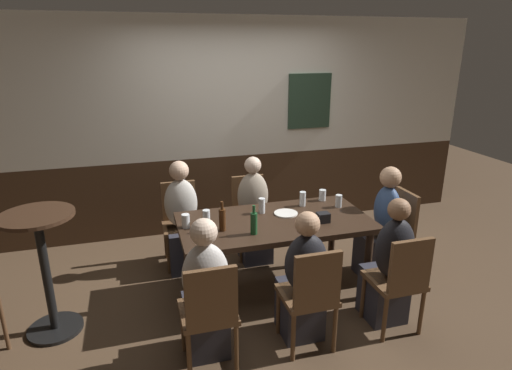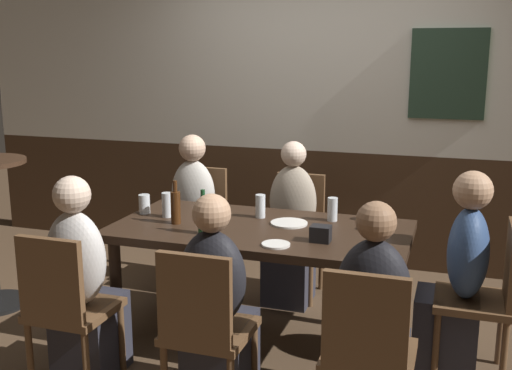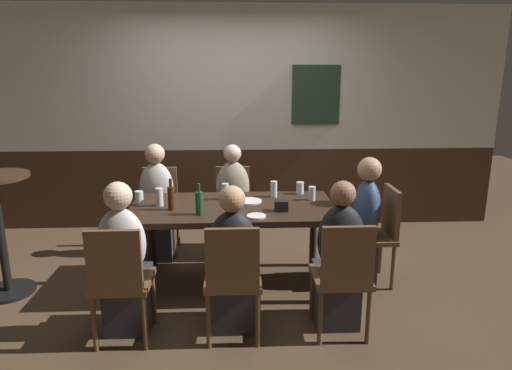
# 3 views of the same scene
# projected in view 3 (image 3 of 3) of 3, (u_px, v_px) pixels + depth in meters

# --- Properties ---
(ground_plane) EXTENTS (12.00, 12.00, 0.00)m
(ground_plane) POSITION_uv_depth(u_px,v_px,m) (234.00, 284.00, 4.11)
(ground_plane) COLOR #4C3826
(wall_back) EXTENTS (6.40, 0.13, 2.60)m
(wall_back) POSITION_uv_depth(u_px,v_px,m) (233.00, 120.00, 5.38)
(wall_back) COLOR #3D2819
(wall_back) RESTS_ON ground_plane
(dining_table) EXTENTS (1.76, 0.90, 0.74)m
(dining_table) POSITION_uv_depth(u_px,v_px,m) (233.00, 214.00, 3.94)
(dining_table) COLOR black
(dining_table) RESTS_ON ground_plane
(chair_head_east) EXTENTS (0.40, 0.40, 0.88)m
(chair_head_east) POSITION_uv_depth(u_px,v_px,m) (378.00, 230.00, 4.04)
(chair_head_east) COLOR brown
(chair_head_east) RESTS_ON ground_plane
(chair_left_far) EXTENTS (0.40, 0.40, 0.88)m
(chair_left_far) POSITION_uv_depth(u_px,v_px,m) (160.00, 205.00, 4.78)
(chair_left_far) COLOR brown
(chair_left_far) RESTS_ON ground_plane
(chair_mid_near) EXTENTS (0.40, 0.40, 0.88)m
(chair_mid_near) POSITION_uv_depth(u_px,v_px,m) (233.00, 276.00, 3.15)
(chair_mid_near) COLOR brown
(chair_mid_near) RESTS_ON ground_plane
(chair_right_near) EXTENTS (0.40, 0.40, 0.88)m
(chair_right_near) POSITION_uv_depth(u_px,v_px,m) (343.00, 273.00, 3.18)
(chair_right_near) COLOR brown
(chair_right_near) RESTS_ON ground_plane
(chair_mid_far) EXTENTS (0.40, 0.40, 0.88)m
(chair_mid_far) POSITION_uv_depth(u_px,v_px,m) (233.00, 204.00, 4.82)
(chair_mid_far) COLOR brown
(chair_mid_far) RESTS_ON ground_plane
(chair_left_near) EXTENTS (0.40, 0.40, 0.88)m
(chair_left_near) POSITION_uv_depth(u_px,v_px,m) (120.00, 278.00, 3.11)
(chair_left_near) COLOR brown
(chair_left_near) RESTS_ON ground_plane
(person_head_east) EXTENTS (0.37, 0.34, 1.15)m
(person_head_east) POSITION_uv_depth(u_px,v_px,m) (361.00, 231.00, 4.04)
(person_head_east) COLOR #2D2D38
(person_head_east) RESTS_ON ground_plane
(person_left_far) EXTENTS (0.34, 0.37, 1.16)m
(person_left_far) POSITION_uv_depth(u_px,v_px,m) (157.00, 210.00, 4.63)
(person_left_far) COLOR #2D2D38
(person_left_far) RESTS_ON ground_plane
(person_mid_near) EXTENTS (0.34, 0.37, 1.11)m
(person_mid_near) POSITION_uv_depth(u_px,v_px,m) (233.00, 270.00, 3.31)
(person_mid_near) COLOR #2D2D38
(person_mid_near) RESTS_ON ground_plane
(person_right_near) EXTENTS (0.34, 0.37, 1.13)m
(person_right_near) POSITION_uv_depth(u_px,v_px,m) (338.00, 266.00, 3.35)
(person_right_near) COLOR #2D2D38
(person_right_near) RESTS_ON ground_plane
(person_mid_far) EXTENTS (0.34, 0.37, 1.15)m
(person_mid_far) POSITION_uv_depth(u_px,v_px,m) (233.00, 210.00, 4.67)
(person_mid_far) COLOR #2D2D38
(person_mid_far) RESTS_ON ground_plane
(person_left_near) EXTENTS (0.34, 0.37, 1.15)m
(person_left_near) POSITION_uv_depth(u_px,v_px,m) (125.00, 270.00, 3.27)
(person_left_near) COLOR #2D2D38
(person_left_near) RESTS_ON ground_plane
(pint_glass_pale) EXTENTS (0.06, 0.06, 0.15)m
(pint_glass_pale) POSITION_uv_depth(u_px,v_px,m) (225.00, 193.00, 4.10)
(pint_glass_pale) COLOR silver
(pint_glass_pale) RESTS_ON dining_table
(highball_clear) EXTENTS (0.06, 0.06, 0.15)m
(highball_clear) POSITION_uv_depth(u_px,v_px,m) (274.00, 190.00, 4.19)
(highball_clear) COLOR silver
(highball_clear) RESTS_ON dining_table
(beer_glass_tall) EXTENTS (0.07, 0.07, 0.12)m
(beer_glass_tall) POSITION_uv_depth(u_px,v_px,m) (139.00, 199.00, 3.93)
(beer_glass_tall) COLOR silver
(beer_glass_tall) RESTS_ON dining_table
(pint_glass_stout) EXTENTS (0.06, 0.06, 0.12)m
(pint_glass_stout) POSITION_uv_depth(u_px,v_px,m) (312.00, 194.00, 4.08)
(pint_glass_stout) COLOR silver
(pint_glass_stout) RESTS_ON dining_table
(beer_glass_half) EXTENTS (0.06, 0.06, 0.16)m
(beer_glass_half) POSITION_uv_depth(u_px,v_px,m) (159.00, 198.00, 3.90)
(beer_glass_half) COLOR silver
(beer_glass_half) RESTS_ON dining_table
(tumbler_short) EXTENTS (0.07, 0.07, 0.11)m
(tumbler_short) POSITION_uv_depth(u_px,v_px,m) (300.00, 188.00, 4.29)
(tumbler_short) COLOR silver
(tumbler_short) RESTS_ON dining_table
(beer_bottle_green) EXTENTS (0.06, 0.06, 0.26)m
(beer_bottle_green) POSITION_uv_depth(u_px,v_px,m) (199.00, 202.00, 3.66)
(beer_bottle_green) COLOR #194723
(beer_bottle_green) RESTS_ON dining_table
(beer_bottle_brown) EXTENTS (0.06, 0.06, 0.27)m
(beer_bottle_brown) POSITION_uv_depth(u_px,v_px,m) (171.00, 197.00, 3.78)
(beer_bottle_brown) COLOR #42230F
(beer_bottle_brown) RESTS_ON dining_table
(plate_white_large) EXTENTS (0.22, 0.22, 0.01)m
(plate_white_large) POSITION_uv_depth(u_px,v_px,m) (249.00, 201.00, 4.04)
(plate_white_large) COLOR white
(plate_white_large) RESTS_ON dining_table
(plate_white_small) EXTENTS (0.16, 0.16, 0.01)m
(plate_white_small) POSITION_uv_depth(u_px,v_px,m) (256.00, 216.00, 3.63)
(plate_white_small) COLOR white
(plate_white_small) RESTS_ON dining_table
(condiment_caddy) EXTENTS (0.11, 0.09, 0.09)m
(condiment_caddy) POSITION_uv_depth(u_px,v_px,m) (281.00, 206.00, 3.77)
(condiment_caddy) COLOR black
(condiment_caddy) RESTS_ON dining_table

